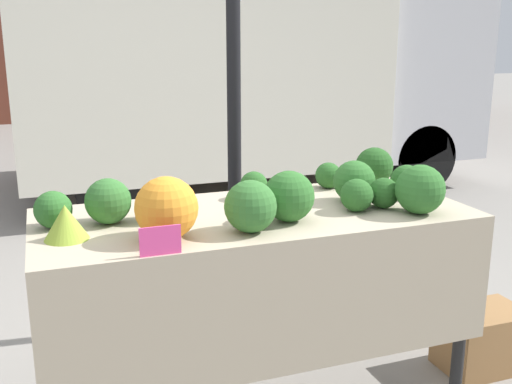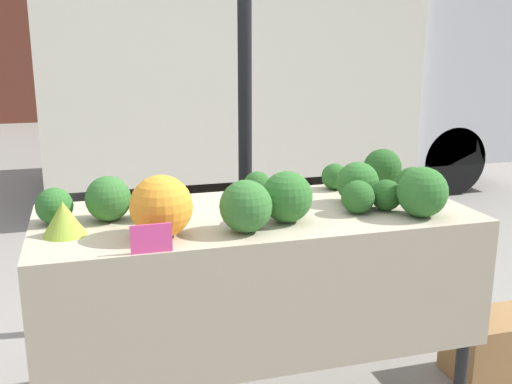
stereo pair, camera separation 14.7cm
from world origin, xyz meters
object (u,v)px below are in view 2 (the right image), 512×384
object	(u,v)px
parked_truck	(259,54)
orange_cauliflower	(161,206)
price_sign	(151,239)
produce_crate	(492,346)

from	to	relation	value
parked_truck	orange_cauliflower	world-z (taller)	parked_truck
price_sign	produce_crate	size ratio (longest dim) A/B	0.34
parked_truck	price_sign	distance (m)	4.48
price_sign	orange_cauliflower	bearing A→B (deg)	70.67
price_sign	produce_crate	world-z (taller)	price_sign
price_sign	produce_crate	distance (m)	1.72
produce_crate	parked_truck	bearing A→B (deg)	89.34
produce_crate	price_sign	bearing A→B (deg)	-169.58
orange_cauliflower	price_sign	distance (m)	0.17
parked_truck	produce_crate	xyz separation A→B (m)	(-0.05, -3.90, -1.20)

